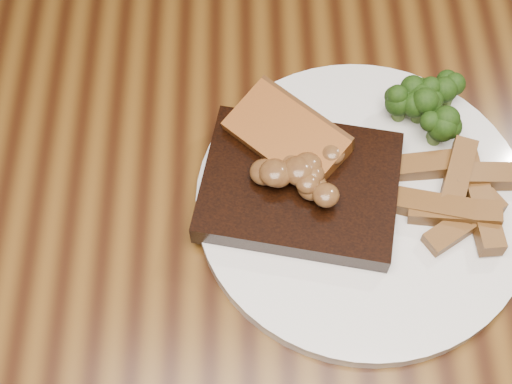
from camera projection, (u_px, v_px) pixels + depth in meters
dining_table at (264, 242)px, 0.72m from camera, size 1.60×0.90×0.75m
plate at (362, 202)px, 0.63m from camera, size 0.35×0.35×0.01m
steak at (300, 187)px, 0.62m from camera, size 0.19×0.16×0.02m
steak_bone at (302, 249)px, 0.59m from camera, size 0.13×0.04×0.02m
mushroom_pile at (304, 167)px, 0.60m from camera, size 0.08×0.08×0.03m
garlic_bread at (286, 149)px, 0.64m from camera, size 0.11×0.11×0.02m
potato_wedges at (459, 199)px, 0.61m from camera, size 0.10×0.10×0.02m
broccoli_cluster at (421, 103)px, 0.65m from camera, size 0.07×0.07×0.04m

